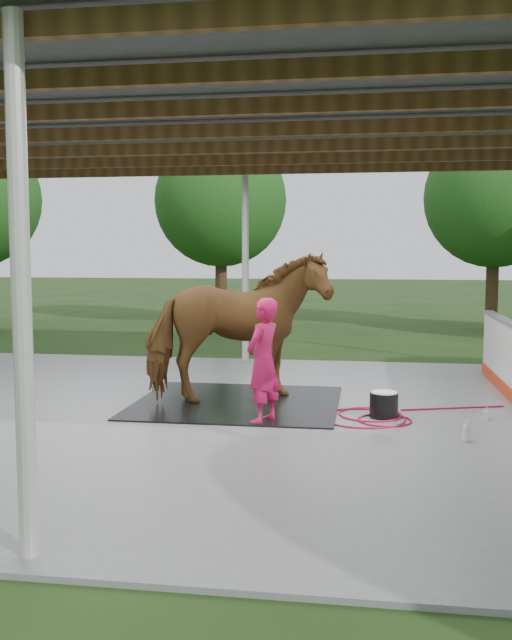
# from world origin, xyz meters

# --- Properties ---
(ground) EXTENTS (100.00, 100.00, 0.00)m
(ground) POSITION_xyz_m (0.00, 0.00, 0.00)
(ground) COLOR #1E3814
(concrete_slab) EXTENTS (12.00, 10.00, 0.05)m
(concrete_slab) POSITION_xyz_m (0.00, 0.00, 0.03)
(concrete_slab) COLOR slate
(concrete_slab) RESTS_ON ground
(pavilion_structure) EXTENTS (12.60, 10.60, 4.05)m
(pavilion_structure) POSITION_xyz_m (0.00, -0.00, 3.97)
(pavilion_structure) COLOR beige
(pavilion_structure) RESTS_ON ground
(tree_belt) EXTENTS (28.00, 28.00, 5.80)m
(tree_belt) POSITION_xyz_m (0.30, 0.90, 3.79)
(tree_belt) COLOR #382314
(tree_belt) RESTS_ON ground
(rubber_mat) EXTENTS (2.94, 2.76, 0.02)m
(rubber_mat) POSITION_xyz_m (0.56, 0.71, 0.06)
(rubber_mat) COLOR black
(rubber_mat) RESTS_ON concrete_slab
(horse) EXTENTS (2.85, 2.09, 2.19)m
(horse) POSITION_xyz_m (0.56, 0.71, 1.17)
(horse) COLOR brown
(horse) RESTS_ON rubber_mat
(handler) EXTENTS (0.59, 0.70, 1.62)m
(handler) POSITION_xyz_m (1.10, -0.42, 0.86)
(handler) COLOR #CD1550
(handler) RESTS_ON concrete_slab
(wash_bucket) EXTENTS (0.38, 0.38, 0.35)m
(wash_bucket) POSITION_xyz_m (2.66, 0.11, 0.23)
(wash_bucket) COLOR black
(wash_bucket) RESTS_ON concrete_slab
(soap_bottle_a) EXTENTS (0.13, 0.13, 0.26)m
(soap_bottle_a) POSITION_xyz_m (3.58, -0.98, 0.18)
(soap_bottle_a) COLOR silver
(soap_bottle_a) RESTS_ON concrete_slab
(soap_bottle_b) EXTENTS (0.09, 0.09, 0.16)m
(soap_bottle_b) POSITION_xyz_m (4.00, 0.21, 0.13)
(soap_bottle_b) COLOR #338CD8
(soap_bottle_b) RESTS_ON concrete_slab
(hose_coil) EXTENTS (2.55, 1.61, 0.02)m
(hose_coil) POSITION_xyz_m (2.49, 0.05, 0.06)
(hose_coil) COLOR #AC0C34
(hose_coil) RESTS_ON concrete_slab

